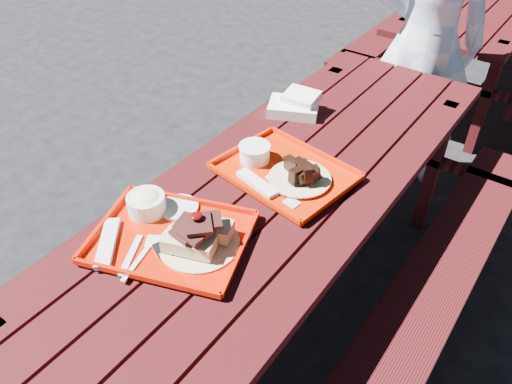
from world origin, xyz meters
TOP-DOWN VIEW (x-y plane):
  - ground at (0.00, 0.00)m, footprint 60.00×60.00m
  - picnic_table_near at (-0.00, 0.00)m, footprint 1.41×2.40m
  - picnic_table_far at (-0.00, 2.80)m, footprint 1.41×2.40m
  - near_tray at (-0.13, -0.42)m, footprint 0.58×0.51m
  - far_tray at (-0.03, 0.06)m, footprint 0.52×0.43m
  - white_cloth at (-0.24, 0.48)m, footprint 0.26×0.23m
  - person at (0.01, 1.34)m, footprint 0.71×0.60m

SIDE VIEW (x-z plane):
  - ground at x=0.00m, z-range 0.00..0.00m
  - picnic_table_near at x=0.00m, z-range 0.19..0.94m
  - picnic_table_far at x=0.00m, z-range 0.19..0.94m
  - far_tray at x=-0.03m, z-range 0.73..0.81m
  - near_tray at x=-0.13m, z-range 0.71..0.86m
  - white_cloth at x=-0.24m, z-range 0.74..0.83m
  - person at x=0.01m, z-range 0.00..1.66m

